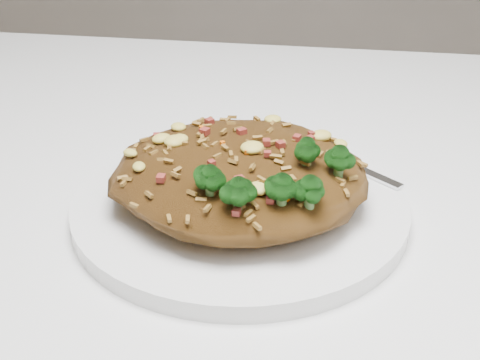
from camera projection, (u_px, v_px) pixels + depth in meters
The scene contains 4 objects.
dining_table at pixel (201, 289), 0.58m from camera, with size 1.20×0.80×0.75m.
plate at pixel (240, 205), 0.52m from camera, with size 0.26×0.26×0.01m, color white.
fried_rice at pixel (241, 166), 0.50m from camera, with size 0.19×0.18×0.06m.
fork at pixel (329, 156), 0.57m from camera, with size 0.14×0.11×0.00m.
Camera 1 is at (0.10, -0.45, 1.03)m, focal length 50.00 mm.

